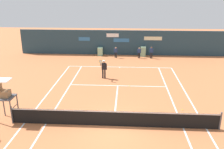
% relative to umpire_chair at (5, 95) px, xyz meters
% --- Properties ---
extents(ground_plane, '(80.00, 80.00, 0.01)m').
position_rel_umpire_chair_xyz_m(ground_plane, '(6.44, 0.20, -1.63)').
color(ground_plane, '#C67042').
extents(tennis_net, '(12.10, 0.10, 1.07)m').
position_rel_umpire_chair_xyz_m(tennis_net, '(6.44, -0.37, -1.13)').
color(tennis_net, '#4C4C51').
rests_on(tennis_net, ground_plane).
extents(sponsor_back_wall, '(25.00, 1.02, 3.01)m').
position_rel_umpire_chair_xyz_m(sponsor_back_wall, '(6.46, 16.60, -0.17)').
color(sponsor_back_wall, '#233D4C').
rests_on(sponsor_back_wall, ground_plane).
extents(umpire_chair, '(1.00, 1.00, 2.58)m').
position_rel_umpire_chair_xyz_m(umpire_chair, '(0.00, 0.00, 0.00)').
color(umpire_chair, '#47474C').
rests_on(umpire_chair, ground_plane).
extents(player_on_baseline, '(0.65, 0.70, 1.88)m').
position_rel_umpire_chair_xyz_m(player_on_baseline, '(5.11, 7.78, -0.63)').
color(player_on_baseline, black).
rests_on(player_on_baseline, ground_plane).
extents(ball_kid_right_post, '(0.43, 0.22, 1.30)m').
position_rel_umpire_chair_xyz_m(ball_kid_right_post, '(5.85, 15.05, -0.89)').
color(ball_kid_right_post, black).
rests_on(ball_kid_right_post, ground_plane).
extents(ball_kid_centre_post, '(0.46, 0.19, 1.38)m').
position_rel_umpire_chair_xyz_m(ball_kid_centre_post, '(10.00, 15.05, -0.84)').
color(ball_kid_centre_post, black).
rests_on(ball_kid_centre_post, ground_plane).
extents(ball_kid_left_post, '(0.43, 0.19, 1.28)m').
position_rel_umpire_chair_xyz_m(ball_kid_left_post, '(8.59, 15.05, -0.90)').
color(ball_kid_left_post, black).
rests_on(ball_kid_left_post, ground_plane).
extents(tennis_ball_by_sideline, '(0.07, 0.07, 0.07)m').
position_rel_umpire_chair_xyz_m(tennis_ball_by_sideline, '(10.87, 1.87, -1.60)').
color(tennis_ball_by_sideline, '#CCE033').
rests_on(tennis_ball_by_sideline, ground_plane).
extents(tennis_ball_mid_court, '(0.07, 0.07, 0.07)m').
position_rel_umpire_chair_xyz_m(tennis_ball_mid_court, '(4.75, 9.77, -1.60)').
color(tennis_ball_mid_court, '#CCE033').
rests_on(tennis_ball_mid_court, ground_plane).
extents(tennis_ball_near_service_line, '(0.07, 0.07, 0.07)m').
position_rel_umpire_chair_xyz_m(tennis_ball_near_service_line, '(7.40, 6.01, -1.60)').
color(tennis_ball_near_service_line, '#CCE033').
rests_on(tennis_ball_near_service_line, ground_plane).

